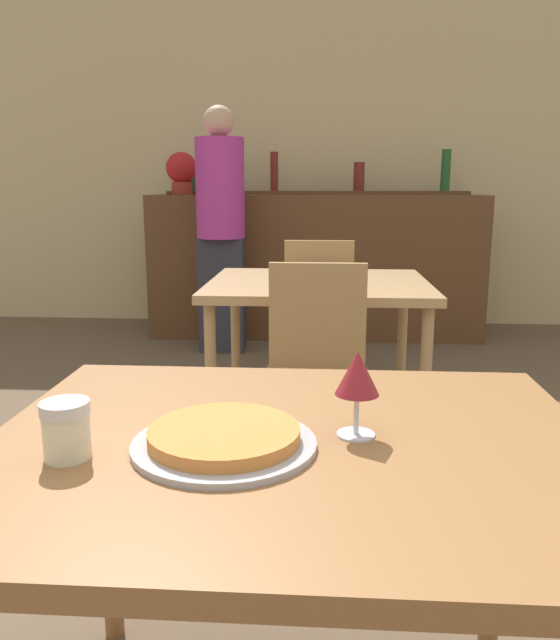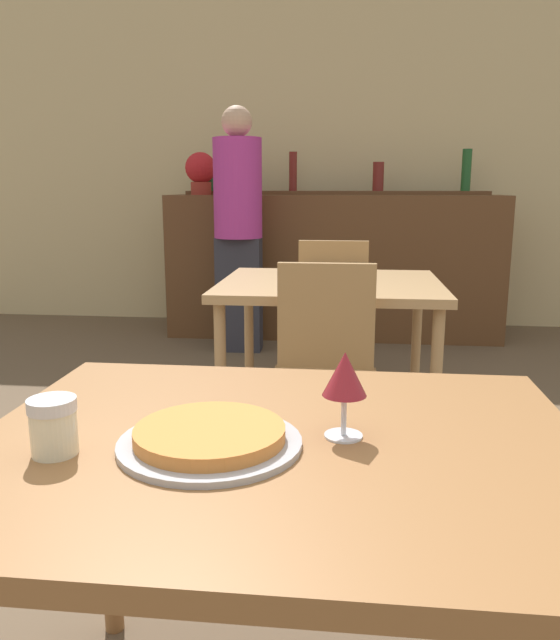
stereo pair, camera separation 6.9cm
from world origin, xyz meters
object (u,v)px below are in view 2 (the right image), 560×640
object	(u,v)px
potted_plant	(201,171)
chair_far_side_back	(333,304)
pizza_tray	(210,438)
chair_far_side_front	(324,363)
person_standing	(238,222)
wine_glass	(345,377)
cheese_shaker	(53,426)

from	to	relation	value
potted_plant	chair_far_side_back	bearing A→B (deg)	-52.33
pizza_tray	chair_far_side_front	bearing A→B (deg)	83.29
person_standing	wine_glass	distance (m)	3.42
cheese_shaker	person_standing	world-z (taller)	person_standing
pizza_tray	potted_plant	distance (m)	4.07
chair_far_side_front	chair_far_side_back	distance (m)	1.23
chair_far_side_front	potted_plant	distance (m)	2.96
chair_far_side_front	cheese_shaker	size ratio (longest dim) A/B	9.06
cheese_shaker	potted_plant	bearing A→B (deg)	99.70
cheese_shaker	wine_glass	bearing A→B (deg)	14.77
pizza_tray	person_standing	bearing A→B (deg)	99.17
cheese_shaker	wine_glass	distance (m)	0.51
pizza_tray	person_standing	size ratio (longest dim) A/B	0.19
cheese_shaker	chair_far_side_front	bearing A→B (deg)	73.21
chair_far_side_back	person_standing	size ratio (longest dim) A/B	0.52
pizza_tray	cheese_shaker	size ratio (longest dim) A/B	3.28
chair_far_side_back	chair_far_side_front	bearing A→B (deg)	90.00
person_standing	wine_glass	xyz separation A→B (m)	(0.78, -3.33, -0.09)
chair_far_side_front	wine_glass	xyz separation A→B (m)	(0.08, -1.22, 0.33)
chair_far_side_back	wine_glass	distance (m)	2.47
chair_far_side_front	person_standing	distance (m)	2.26
chair_far_side_front	potted_plant	world-z (taller)	potted_plant
chair_far_side_front	wine_glass	distance (m)	1.26
cheese_shaker	wine_glass	size ratio (longest dim) A/B	0.62
chair_far_side_back	cheese_shaker	size ratio (longest dim) A/B	9.06
pizza_tray	cheese_shaker	distance (m)	0.26
cheese_shaker	potted_plant	size ratio (longest dim) A/B	0.30
chair_far_side_front	chair_far_side_back	bearing A→B (deg)	90.00
chair_far_side_front	wine_glass	size ratio (longest dim) A/B	5.60
chair_far_side_back	cheese_shaker	distance (m)	2.62
chair_far_side_back	person_standing	world-z (taller)	person_standing
chair_far_side_back	pizza_tray	size ratio (longest dim) A/B	2.77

